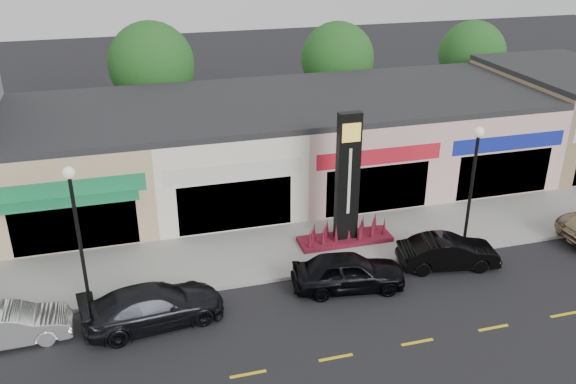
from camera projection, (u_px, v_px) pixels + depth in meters
name	position (u px, v px, depth m)	size (l,w,h in m)	color
ground	(309.00, 307.00, 23.02)	(120.00, 120.00, 0.00)	black
sidewalk	(279.00, 250.00, 26.80)	(52.00, 4.30, 0.15)	gray
curb	(294.00, 276.00, 24.83)	(52.00, 0.20, 0.15)	gray
shop_beige	(76.00, 162.00, 29.98)	(7.00, 10.85, 4.80)	tan
shop_cream	(216.00, 149.00, 31.71)	(7.00, 10.01, 4.80)	silver
shop_pink_w	(343.00, 137.00, 33.42)	(7.00, 10.01, 4.80)	#D3A5A1
shop_pink_e	(457.00, 126.00, 35.13)	(7.00, 10.01, 4.80)	#D3A5A1
shop_tan	(561.00, 112.00, 36.74)	(7.00, 10.01, 5.30)	#896A4F
tree_rear_west	(151.00, 65.00, 36.96)	(5.20, 5.20, 7.83)	#382619
tree_rear_mid	(337.00, 59.00, 40.03)	(4.80, 4.80, 7.29)	#382619
tree_rear_east	(472.00, 54.00, 42.58)	(4.60, 4.60, 6.94)	#382619
lamp_west_near	(77.00, 222.00, 21.81)	(0.44, 0.44, 5.47)	black
lamp_east_near	(473.00, 175.00, 25.72)	(0.44, 0.44, 5.47)	black
pylon_sign	(347.00, 198.00, 26.48)	(4.20, 1.30, 6.00)	#520E18
car_white_van	(10.00, 326.00, 20.90)	(4.05, 1.41, 1.33)	white
car_dark_sedan	(154.00, 306.00, 21.83)	(5.05, 2.05, 1.47)	black
car_black_sedan	(348.00, 272.00, 23.89)	(4.44, 1.79, 1.51)	black
car_black_conv	(448.00, 252.00, 25.39)	(4.16, 1.45, 1.37)	black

